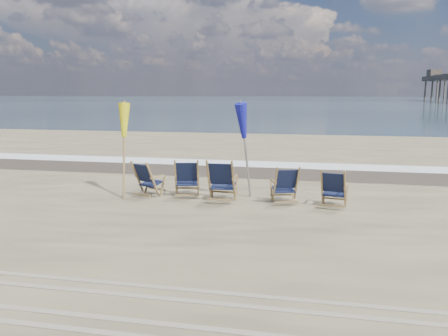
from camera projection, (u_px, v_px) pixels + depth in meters
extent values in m
plane|color=#334754|center=(306.00, 101.00, 131.67)|extent=(400.00, 400.00, 0.00)
cube|color=silver|center=(257.00, 164.00, 16.07)|extent=(200.00, 1.40, 0.01)
cube|color=#42362A|center=(251.00, 171.00, 14.62)|extent=(200.00, 2.60, 0.00)
cylinder|color=olive|center=(124.00, 150.00, 10.95)|extent=(0.06, 0.06, 2.37)
cone|color=yellow|center=(123.00, 122.00, 10.83)|extent=(0.30, 0.30, 0.85)
cylinder|color=#A5A5AD|center=(246.00, 151.00, 10.69)|extent=(0.06, 0.06, 2.39)
cone|color=#151793|center=(246.00, 121.00, 10.56)|extent=(0.30, 0.30, 0.85)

